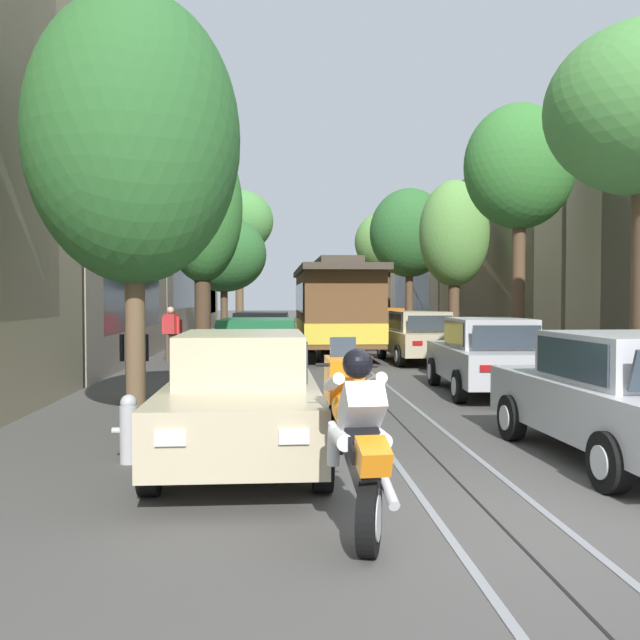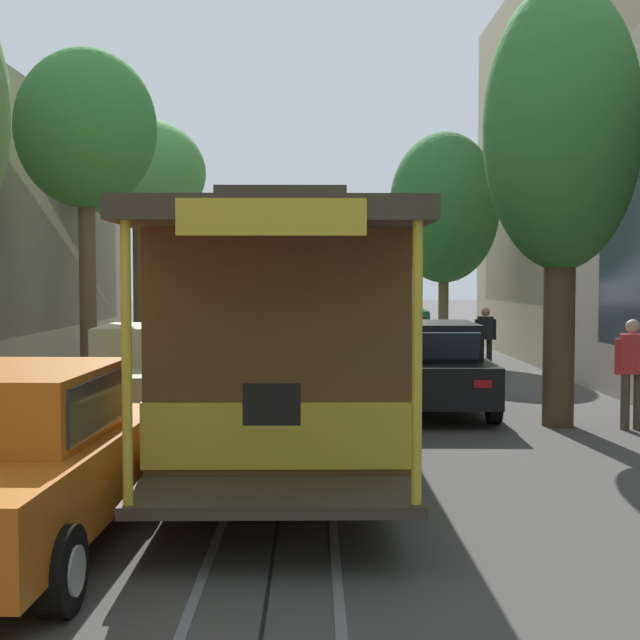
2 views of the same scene
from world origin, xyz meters
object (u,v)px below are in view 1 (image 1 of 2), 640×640
parked_car_black_mid_left (261,340)px  pedestrian_crossing_far (134,355)px  parked_car_orange_fifth_right (363,322)px  cable_car_trolley (335,307)px  pedestrian_on_left_pavement (174,331)px  parked_car_orange_far_right (342,315)px  street_tree_kerb_left_fourth (239,223)px  fire_hydrant (129,429)px  parked_car_beige_mid_right (419,337)px  street_tree_kerb_right_far (387,243)px  motorcycle_with_rider (355,432)px  parked_car_orange_sixth_right (351,318)px  parked_car_green_second_left (258,358)px  street_tree_kerb_right_second (519,169)px  street_tree_kerb_left_near (134,140)px  street_tree_kerb_left_second (202,211)px  parked_car_orange_fourth_right (382,327)px  street_tree_kerb_left_mid (224,255)px  pedestrian_on_right_pavement (171,331)px  parked_car_silver_second_right (488,355)px  parked_car_silver_near_right (624,397)px  street_tree_kerb_right_mid (454,235)px  parked_car_beige_near_left (242,397)px  street_tree_kerb_right_fourth (409,233)px

parked_car_black_mid_left → pedestrian_crossing_far: pedestrian_crossing_far is taller
parked_car_orange_fifth_right → cable_car_trolley: size_ratio=0.48×
parked_car_black_mid_left → pedestrian_on_left_pavement: (-3.08, 4.16, 0.07)m
parked_car_orange_far_right → street_tree_kerb_left_fourth: (-6.49, -7.68, 5.37)m
pedestrian_on_left_pavement → fire_hydrant: pedestrian_on_left_pavement is taller
parked_car_beige_mid_right → parked_car_orange_fifth_right: bearing=90.4°
parked_car_orange_far_right → street_tree_kerb_right_far: street_tree_kerb_right_far is taller
parked_car_orange_fifth_right → motorcycle_with_rider: 28.42m
pedestrian_on_left_pavement → parked_car_orange_sixth_right: bearing=64.2°
parked_car_green_second_left → street_tree_kerb_right_second: (6.59, 3.59, 4.49)m
street_tree_kerb_left_near → street_tree_kerb_left_second: bearing=90.9°
parked_car_orange_fourth_right → street_tree_kerb_left_mid: (-6.53, 2.90, 3.06)m
pedestrian_on_right_pavement → fire_hydrant: (1.51, -13.34, -0.55)m
parked_car_black_mid_left → parked_car_beige_mid_right: (4.79, 1.16, 0.00)m
parked_car_orange_fourth_right → pedestrian_on_right_pavement: (-7.53, -5.86, 0.17)m
street_tree_kerb_left_near → parked_car_green_second_left: bearing=63.9°
parked_car_silver_second_right → street_tree_kerb_right_second: size_ratio=0.63×
pedestrian_crossing_far → street_tree_kerb_right_far: bearing=71.1°
parked_car_orange_fourth_right → fire_hydrant: parked_car_orange_fourth_right is taller
street_tree_kerb_right_second → fire_hydrant: bearing=-131.4°
parked_car_beige_mid_right → parked_car_orange_sixth_right: 19.13m
street_tree_kerb_left_second → parked_car_orange_fourth_right: bearing=43.9°
parked_car_silver_near_right → street_tree_kerb_left_second: size_ratio=0.63×
fire_hydrant → street_tree_kerb_right_second: bearing=48.6°
pedestrian_on_left_pavement → street_tree_kerb_right_mid: bearing=5.2°
street_tree_kerb_right_mid → pedestrian_crossing_far: 15.14m
street_tree_kerb_right_mid → parked_car_orange_fourth_right: bearing=129.4°
street_tree_kerb_left_second → street_tree_kerb_right_mid: bearing=22.2°
parked_car_orange_fifth_right → parked_car_beige_near_left: bearing=-100.4°
street_tree_kerb_right_far → motorcycle_with_rider: (-5.65, -34.04, -4.24)m
parked_car_orange_sixth_right → parked_car_silver_near_right: bearing=-90.1°
parked_car_silver_near_right → street_tree_kerb_right_far: street_tree_kerb_right_far is taller
pedestrian_on_left_pavement → pedestrian_on_right_pavement: bearing=-84.6°
parked_car_silver_near_right → parked_car_orange_far_right: (0.14, 38.75, 0.00)m
street_tree_kerb_left_mid → parked_car_beige_near_left: bearing=-85.1°
parked_car_beige_near_left → street_tree_kerb_right_second: (6.64, 9.11, 4.49)m
street_tree_kerb_right_second → motorcycle_with_rider: size_ratio=3.67×
motorcycle_with_rider → fire_hydrant: size_ratio=2.26×
motorcycle_with_rider → pedestrian_on_right_pavement: pedestrian_on_right_pavement is taller
parked_car_orange_sixth_right → street_tree_kerb_left_near: (-6.39, -29.77, 3.54)m
parked_car_orange_sixth_right → cable_car_trolley: size_ratio=0.48×
parked_car_beige_near_left → parked_car_orange_fourth_right: 19.78m
parked_car_silver_second_right → parked_car_orange_sixth_right: 26.00m
parked_car_black_mid_left → street_tree_kerb_right_mid: bearing=36.3°
parked_car_beige_near_left → parked_car_beige_mid_right: (4.77, 12.63, 0.00)m
parked_car_black_mid_left → street_tree_kerb_right_mid: size_ratio=0.70×
parked_car_green_second_left → pedestrian_on_left_pavement: parked_car_green_second_left is taller
parked_car_beige_mid_right → street_tree_kerb_right_fourth: bearing=80.6°
street_tree_kerb_left_mid → street_tree_kerb_left_fourth: bearing=88.6°
street_tree_kerb_left_mid → parked_car_silver_second_right: bearing=-67.7°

